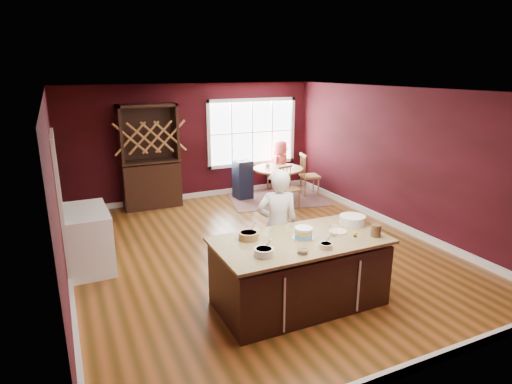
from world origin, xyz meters
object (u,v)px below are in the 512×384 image
Objects in this scene: kitchen_island at (299,273)px; seated_woman at (280,166)px; layer_cake at (304,233)px; hutch at (150,157)px; toddler at (243,166)px; chair_north at (277,169)px; washer at (90,245)px; chair_south at (290,187)px; dining_table at (278,177)px; chair_east at (310,174)px; high_chair at (243,179)px; baker at (277,226)px; dryer at (87,232)px.

seated_woman reaches higher than kitchen_island.
layer_cake is 5.08m from hutch.
seated_woman is 5.04× the size of toddler.
chair_north reaches higher than toddler.
toddler is at bearing 35.95° from washer.
dining_table is at bearing 72.09° from chair_south.
seated_woman is at bearing 54.01° from chair_east.
seated_woman is (0.34, 0.51, 0.12)m from dining_table.
high_chair is at bearing 109.38° from chair_south.
baker is 6.46× the size of toddler.
hutch reaches higher than seated_woman.
chair_south is 1.34m from toddler.
kitchen_island is 5.69m from chair_north.
kitchen_island is 6.77× the size of layer_cake.
chair_north is 0.82× the size of seated_woman.
toddler is 0.29× the size of dryer.
seated_woman is at bearing 56.26° from dining_table.
dining_table is 1.29× the size of dryer.
chair_east is 5.50m from dryer.
washer is 0.64m from dryer.
chair_east is 1.13× the size of washer.
chair_south is 4.57m from washer.
chair_south is 1.32m from high_chair.
baker reaches higher than dryer.
baker is at bearing 27.48° from seated_woman.
toddler is at bearing -25.52° from seated_woman.
kitchen_island is at bearing -40.80° from washer.
dining_table is at bearing 22.50° from seated_woman.
seated_woman is at bearing -2.28° from hutch.
seated_woman is at bearing 8.24° from toddler.
hutch is at bearing 169.41° from high_chair.
washer reaches higher than dryer.
layer_cake reaches higher than washer.
hutch reaches higher than high_chair.
dining_table is 0.90× the size of seated_woman.
washer is at bearing -152.41° from dining_table.
layer_cake is at bearing 24.14° from kitchen_island.
washer is (-2.41, 2.08, 0.03)m from kitchen_island.
dryer is at bearing -9.19° from seated_woman.
hutch is at bearing 167.52° from dining_table.
hutch reaches higher than chair_north.
seated_woman is (2.34, 4.89, 0.22)m from kitchen_island.
layer_cake is at bearing 25.79° from chair_north.
washer is at bearing -147.35° from high_chair.
hutch is at bearing 142.95° from chair_south.
hutch reaches higher than kitchen_island.
dining_table is 1.24× the size of chair_south.
chair_north is 0.30m from seated_woman.
dining_table is 4.54× the size of toddler.
dining_table is 4.79m from layer_cake.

